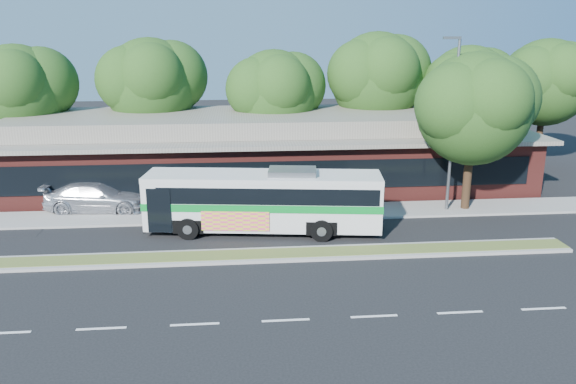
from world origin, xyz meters
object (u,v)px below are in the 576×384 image
object	(u,v)px
lamp_post	(453,121)
sedan	(97,197)
transit_bus	(264,197)
sidewalk_tree	(481,106)

from	to	relation	value
lamp_post	sedan	bearing A→B (deg)	174.46
sedan	lamp_post	bearing A→B (deg)	-90.13
sedan	transit_bus	bearing A→B (deg)	-109.45
transit_bus	sedan	world-z (taller)	transit_bus
sidewalk_tree	sedan	bearing A→B (deg)	175.85
lamp_post	transit_bus	size ratio (longest dim) A/B	0.80
transit_bus	sidewalk_tree	world-z (taller)	sidewalk_tree
transit_bus	sedan	bearing A→B (deg)	162.70
sidewalk_tree	transit_bus	bearing A→B (deg)	-167.16
sedan	sidewalk_tree	world-z (taller)	sidewalk_tree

